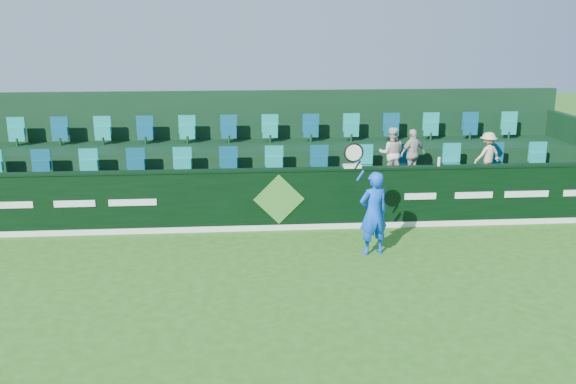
{
  "coord_description": "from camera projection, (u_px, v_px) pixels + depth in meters",
  "views": [
    {
      "loc": [
        -0.86,
        -9.34,
        4.4
      ],
      "look_at": [
        0.11,
        2.8,
        1.15
      ],
      "focal_mm": 40.0,
      "sensor_mm": 36.0,
      "label": 1
    }
  ],
  "objects": [
    {
      "name": "tennis_player",
      "position": [
        373.0,
        212.0,
        12.35
      ],
      "size": [
        1.04,
        0.55,
        2.3
      ],
      "color": "blue",
      "rests_on": "ground"
    },
    {
      "name": "spectator_middle",
      "position": [
        413.0,
        154.0,
        15.02
      ],
      "size": [
        0.75,
        0.54,
        1.18
      ],
      "primitive_type": "imported",
      "rotation": [
        0.0,
        0.0,
        3.55
      ],
      "color": "beige",
      "rests_on": "stand_tier_front"
    },
    {
      "name": "stand_tier_front",
      "position": [
        276.0,
        198.0,
        15.01
      ],
      "size": [
        16.0,
        2.0,
        0.8
      ],
      "primitive_type": "cube",
      "color": "black",
      "rests_on": "ground"
    },
    {
      "name": "stand_tier_back",
      "position": [
        271.0,
        169.0,
        16.77
      ],
      "size": [
        16.0,
        1.8,
        1.3
      ],
      "primitive_type": "cube",
      "color": "black",
      "rests_on": "ground"
    },
    {
      "name": "towel",
      "position": [
        352.0,
        166.0,
        13.82
      ],
      "size": [
        0.38,
        0.24,
        0.06
      ],
      "primitive_type": "cube",
      "color": "silver",
      "rests_on": "sponsor_hoarding"
    },
    {
      "name": "drinks_bottle",
      "position": [
        439.0,
        161.0,
        13.95
      ],
      "size": [
        0.06,
        0.06,
        0.19
      ],
      "primitive_type": "cylinder",
      "color": "white",
      "rests_on": "sponsor_hoarding"
    },
    {
      "name": "seat_row_front",
      "position": [
        274.0,
        165.0,
        15.21
      ],
      "size": [
        13.5,
        0.5,
        0.6
      ],
      "primitive_type": "cube",
      "color": "teal",
      "rests_on": "stand_tier_front"
    },
    {
      "name": "spectator_left",
      "position": [
        391.0,
        153.0,
        14.98
      ],
      "size": [
        0.68,
        0.57,
        1.23
      ],
      "primitive_type": "imported",
      "rotation": [
        0.0,
        0.0,
        2.95
      ],
      "color": "silver",
      "rests_on": "stand_tier_front"
    },
    {
      "name": "seat_row_back",
      "position": [
        270.0,
        132.0,
        16.82
      ],
      "size": [
        13.5,
        0.5,
        0.6
      ],
      "primitive_type": "cube",
      "color": "teal",
      "rests_on": "stand_tier_back"
    },
    {
      "name": "sponsor_hoarding",
      "position": [
        279.0,
        199.0,
        13.88
      ],
      "size": [
        16.0,
        0.25,
        1.35
      ],
      "color": "black",
      "rests_on": "ground"
    },
    {
      "name": "stand_rear",
      "position": [
        270.0,
        145.0,
        17.06
      ],
      "size": [
        16.0,
        4.1,
        2.6
      ],
      "color": "black",
      "rests_on": "ground"
    },
    {
      "name": "spectator_right",
      "position": [
        488.0,
        155.0,
        15.17
      ],
      "size": [
        0.79,
        0.61,
        1.08
      ],
      "primitive_type": "imported",
      "rotation": [
        0.0,
        0.0,
        3.48
      ],
      "color": "beige",
      "rests_on": "stand_tier_front"
    },
    {
      "name": "ground",
      "position": [
        295.0,
        307.0,
        10.2
      ],
      "size": [
        60.0,
        60.0,
        0.0
      ],
      "primitive_type": "plane",
      "color": "#256B19",
      "rests_on": "ground"
    }
  ]
}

